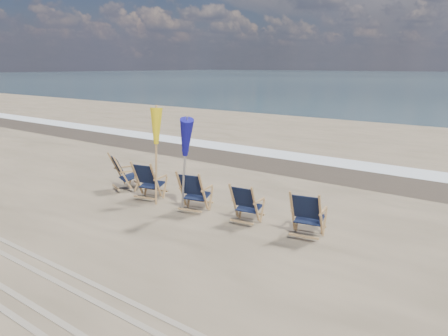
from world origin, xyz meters
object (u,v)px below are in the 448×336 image
object	(u,v)px
beach_chair_3	(255,206)
umbrella_yellow	(155,132)
beach_chair_1	(156,182)
beach_chair_4	(321,217)
umbrella_blue	(183,137)
beach_chair_0	(123,175)
beach_chair_2	(203,193)

from	to	relation	value
beach_chair_3	umbrella_yellow	xyz separation A→B (m)	(-2.76, -0.12, 1.31)
beach_chair_1	umbrella_yellow	world-z (taller)	umbrella_yellow
beach_chair_1	beach_chair_4	xyz separation A→B (m)	(4.30, 0.14, -0.01)
beach_chair_4	umbrella_blue	size ratio (longest dim) A/B	0.43
beach_chair_0	beach_chair_4	bearing A→B (deg)	-154.88
beach_chair_0	beach_chair_3	world-z (taller)	beach_chair_0
beach_chair_0	umbrella_blue	distance (m)	2.75
beach_chair_1	umbrella_blue	size ratio (longest dim) A/B	0.44
beach_chair_2	beach_chair_3	xyz separation A→B (m)	(1.34, 0.07, -0.05)
beach_chair_2	beach_chair_4	bearing A→B (deg)	169.47
umbrella_yellow	beach_chair_0	bearing A→B (deg)	177.48
beach_chair_2	beach_chair_1	bearing A→B (deg)	-14.66
beach_chair_0	beach_chair_2	size ratio (longest dim) A/B	1.01
beach_chair_3	beach_chair_1	bearing A→B (deg)	-6.58
beach_chair_1	umbrella_blue	xyz separation A→B (m)	(1.20, -0.26, 1.27)
beach_chair_0	umbrella_yellow	world-z (taller)	umbrella_yellow
beach_chair_3	umbrella_yellow	size ratio (longest dim) A/B	0.40
umbrella_blue	beach_chair_0	bearing A→B (deg)	174.04
beach_chair_0	umbrella_blue	xyz separation A→B (m)	(2.43, -0.25, 1.27)
beach_chair_2	umbrella_blue	bearing A→B (deg)	21.95
beach_chair_4	umbrella_blue	distance (m)	3.38
beach_chair_2	umbrella_yellow	xyz separation A→B (m)	(-1.42, -0.05, 1.27)
beach_chair_3	beach_chair_4	world-z (taller)	beach_chair_4
beach_chair_3	umbrella_yellow	world-z (taller)	umbrella_yellow
beach_chair_1	beach_chair_0	bearing A→B (deg)	-12.03
beach_chair_1	beach_chair_3	distance (m)	2.88
beach_chair_1	beach_chair_2	distance (m)	1.53
beach_chair_2	beach_chair_0	bearing A→B (deg)	-14.14
beach_chair_2	umbrella_blue	xyz separation A→B (m)	(-0.34, -0.24, 1.28)
beach_chair_4	umbrella_blue	world-z (taller)	umbrella_blue
beach_chair_2	beach_chair_4	xyz separation A→B (m)	(2.77, 0.16, -0.01)
beach_chair_1	beach_chair_2	world-z (taller)	beach_chair_1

